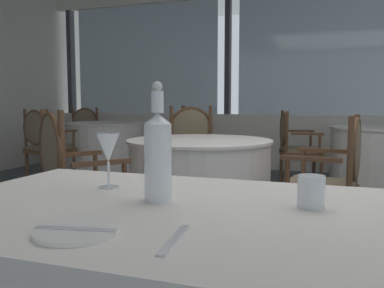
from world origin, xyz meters
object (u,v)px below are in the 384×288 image
side_plate (75,232)px  dining_chair_3_2 (87,131)px  dining_chair_1_0 (192,147)px  dining_chair_1_2 (334,175)px  dining_chair_2_1 (294,143)px  dining_chair_3_0 (44,141)px  dining_chair_1_1 (71,176)px  water_bottle (158,154)px  water_tumbler (311,192)px  dining_chair_3_1 (176,135)px  wine_glass (108,149)px

side_plate → dining_chair_3_2: (-3.37, 5.16, -0.19)m
dining_chair_1_0 → dining_chair_1_2: size_ratio=1.06×
side_plate → dining_chair_2_1: size_ratio=0.18×
side_plate → dining_chair_1_0: size_ratio=0.17×
dining_chair_1_2 → dining_chair_3_0: dining_chair_3_0 is taller
dining_chair_1_1 → dining_chair_1_2: (1.57, 0.66, -0.01)m
water_bottle → dining_chair_1_1: size_ratio=0.34×
dining_chair_1_2 → water_bottle: bearing=82.5°
water_tumbler → dining_chair_3_1: 4.84m
dining_chair_1_0 → dining_chair_3_2: dining_chair_1_0 is taller
dining_chair_1_0 → dining_chair_1_1: bearing=-30.0°
water_bottle → dining_chair_3_1: water_bottle is taller
dining_chair_1_1 → dining_chair_3_0: size_ratio=1.03×
dining_chair_3_1 → dining_chair_3_2: bearing=-29.9°
dining_chair_1_1 → dining_chair_2_1: size_ratio=1.05×
side_plate → dining_chair_3_1: bearing=108.8°
water_bottle → dining_chair_3_0: water_bottle is taller
dining_chair_1_0 → wine_glass: bearing=-9.0°
water_bottle → dining_chair_3_2: bearing=125.3°
dining_chair_3_0 → dining_chair_3_2: (-0.52, 1.72, 0.00)m
water_bottle → wine_glass: water_bottle is taller
side_plate → dining_chair_2_1: bearing=89.0°
dining_chair_1_0 → dining_chair_2_1: dining_chair_1_0 is taller
water_bottle → dining_chair_3_1: bearing=110.6°
side_plate → dining_chair_3_1: (-1.62, 4.75, -0.18)m
dining_chair_3_2 → dining_chair_3_1: bearing=30.1°
water_tumbler → dining_chair_3_1: (-2.07, 4.36, -0.21)m
dining_chair_3_0 → dining_chair_3_1: bearing=-30.1°
wine_glass → dining_chair_3_0: dining_chair_3_0 is taller
dining_chair_2_1 → dining_chair_3_0: dining_chair_3_0 is taller
side_plate → dining_chair_3_2: size_ratio=0.18×
water_bottle → dining_chair_1_1: water_bottle is taller
dining_chair_3_0 → side_plate: bearing=-127.1°
dining_chair_1_0 → dining_chair_3_2: 3.25m
wine_glass → dining_chair_2_1: 3.86m
water_bottle → dining_chair_1_1: bearing=134.3°
side_plate → dining_chair_1_2: size_ratio=0.18×
dining_chair_1_2 → dining_chair_3_1: 3.41m
dining_chair_1_1 → dining_chair_3_1: (-0.57, 3.30, 0.01)m
dining_chair_3_2 → dining_chair_1_2: bearing=5.1°
dining_chair_3_0 → water_tumbler: bearing=-119.5°
water_bottle → dining_chair_1_2: water_bottle is taller
side_plate → wine_glass: size_ratio=0.97×
dining_chair_1_0 → dining_chair_1_1: 1.71m
wine_glass → dining_chair_1_0: 2.79m
dining_chair_1_0 → dining_chair_2_1: (0.90, 1.13, -0.03)m
water_tumbler → dining_chair_3_2: size_ratio=0.09×
dining_chair_2_1 → dining_chair_3_0: 3.05m
dining_chair_1_2 → dining_chair_1_0: bearing=-30.1°
wine_glass → dining_chair_1_1: dining_chair_1_1 is taller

